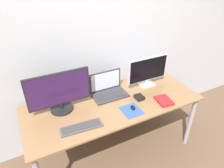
{
  "coord_description": "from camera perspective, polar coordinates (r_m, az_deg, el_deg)",
  "views": [
    {
      "loc": [
        -0.77,
        -1.11,
        1.93
      ],
      "look_at": [
        0.01,
        0.42,
        0.89
      ],
      "focal_mm": 32.0,
      "sensor_mm": 36.0,
      "label": 1
    }
  ],
  "objects": [
    {
      "name": "monitor_right",
      "position": [
        2.29,
        10.16,
        3.74
      ],
      "size": [
        0.5,
        0.12,
        0.35
      ],
      "color": "silver",
      "rests_on": "desk"
    },
    {
      "name": "keyboard",
      "position": [
        1.79,
        -8.72,
        -12.08
      ],
      "size": [
        0.37,
        0.14,
        0.02
      ],
      "color": "#4C4C51",
      "rests_on": "desk"
    },
    {
      "name": "mousepad",
      "position": [
        1.96,
        5.57,
        -7.52
      ],
      "size": [
        0.18,
        0.2,
        0.0
      ],
      "color": "#2D519E",
      "rests_on": "desk"
    },
    {
      "name": "power_brick",
      "position": [
        2.12,
        7.78,
        -3.78
      ],
      "size": [
        0.08,
        0.1,
        0.04
      ],
      "color": "black",
      "rests_on": "desk"
    },
    {
      "name": "wall_back",
      "position": [
        2.16,
        -4.82,
        12.8
      ],
      "size": [
        7.0,
        0.05,
        2.5
      ],
      "color": "silver",
      "rests_on": "ground_plane"
    },
    {
      "name": "monitor_left",
      "position": [
        1.92,
        -14.83,
        -2.3
      ],
      "size": [
        0.59,
        0.22,
        0.4
      ],
      "color": "black",
      "rests_on": "desk"
    },
    {
      "name": "book",
      "position": [
        2.13,
        14.6,
        -4.59
      ],
      "size": [
        0.17,
        0.2,
        0.03
      ],
      "color": "red",
      "rests_on": "desk"
    },
    {
      "name": "laptop",
      "position": [
        2.16,
        -1.15,
        -1.43
      ],
      "size": [
        0.37,
        0.24,
        0.24
      ],
      "color": "#333338",
      "rests_on": "desk"
    },
    {
      "name": "mouse",
      "position": [
        1.97,
        5.97,
        -6.7
      ],
      "size": [
        0.04,
        0.06,
        0.03
      ],
      "color": "black",
      "rests_on": "mousepad"
    },
    {
      "name": "desk",
      "position": [
        2.11,
        0.5,
        -7.04
      ],
      "size": [
        1.81,
        0.73,
        0.7
      ],
      "color": "olive",
      "rests_on": "ground_plane"
    }
  ]
}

